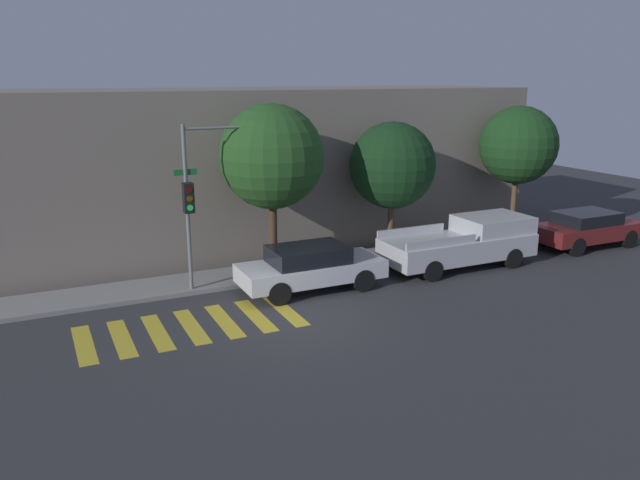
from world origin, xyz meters
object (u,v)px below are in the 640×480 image
at_px(sedan_middle, 587,228).
at_px(tree_near_corner, 272,157).
at_px(traffic_light_pole, 203,183).
at_px(sedan_near_corner, 310,267).
at_px(tree_midblock, 392,166).
at_px(tree_far_end, 518,145).
at_px(pickup_truck, 465,242).

height_order(sedan_middle, tree_near_corner, tree_near_corner).
xyz_separation_m(traffic_light_pole, sedan_middle, (14.92, -1.27, -2.67)).
bearing_deg(sedan_near_corner, sedan_middle, 0.00).
relative_size(tree_midblock, tree_far_end, 0.92).
bearing_deg(tree_far_end, traffic_light_pole, -177.38).
bearing_deg(tree_midblock, pickup_truck, -43.55).
bearing_deg(traffic_light_pole, sedan_middle, -4.86).
xyz_separation_m(sedan_near_corner, tree_far_end, (9.82, 1.86, 3.14)).
relative_size(pickup_truck, tree_midblock, 1.09).
bearing_deg(sedan_middle, pickup_truck, 180.00).
bearing_deg(tree_near_corner, tree_midblock, 0.00).
bearing_deg(pickup_truck, traffic_light_pole, 171.95).
xyz_separation_m(pickup_truck, sedan_middle, (5.94, -0.00, -0.12)).
relative_size(sedan_near_corner, pickup_truck, 0.83).
xyz_separation_m(sedan_middle, tree_near_corner, (-12.46, 1.86, 3.25)).
relative_size(sedan_near_corner, tree_midblock, 0.91).
distance_m(sedan_near_corner, tree_midblock, 5.22).
height_order(pickup_truck, tree_far_end, tree_far_end).
distance_m(pickup_truck, tree_near_corner, 7.47).
bearing_deg(traffic_light_pole, tree_far_end, 2.62).
bearing_deg(tree_far_end, tree_midblock, 180.00).
bearing_deg(traffic_light_pole, pickup_truck, -8.05).
distance_m(tree_midblock, tree_far_end, 5.77).
distance_m(traffic_light_pole, sedan_near_corner, 4.18).
relative_size(sedan_near_corner, tree_near_corner, 0.80).
bearing_deg(pickup_truck, tree_near_corner, 164.12).
height_order(traffic_light_pole, sedan_middle, traffic_light_pole).
height_order(sedan_near_corner, sedan_middle, sedan_near_corner).
bearing_deg(sedan_middle, tree_far_end, 139.01).
bearing_deg(sedan_middle, tree_near_corner, 171.53).
xyz_separation_m(traffic_light_pole, tree_near_corner, (2.46, 0.59, 0.59)).
xyz_separation_m(tree_midblock, tree_far_end, (5.76, 0.00, 0.45)).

